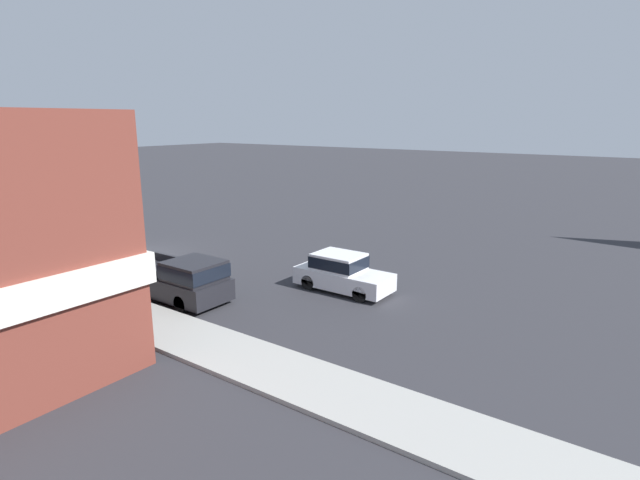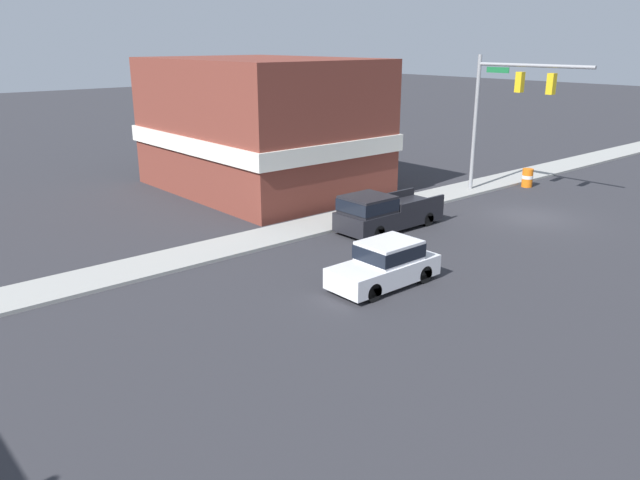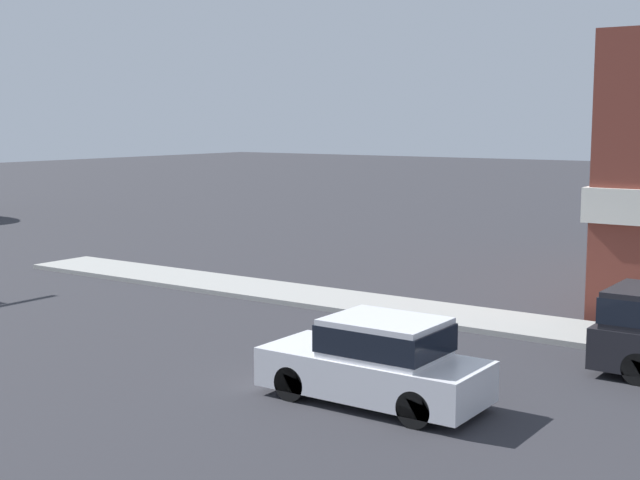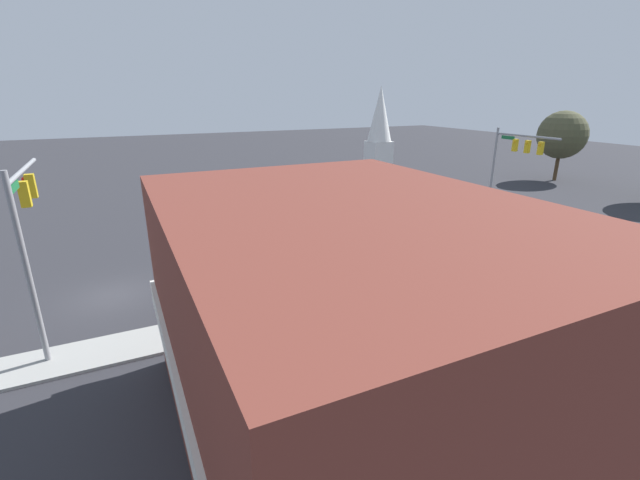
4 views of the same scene
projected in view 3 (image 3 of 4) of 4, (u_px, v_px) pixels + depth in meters
The scene contains 1 object.
car_lead at pixel (378, 359), 16.38m from camera, with size 1.76×4.24×1.62m.
Camera 3 is at (-15.24, 3.92, 5.19)m, focal length 50.00 mm.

